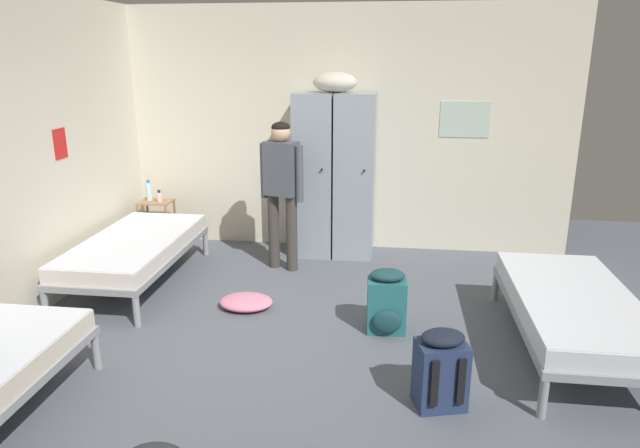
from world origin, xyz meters
The scene contains 12 objects.
ground_plane centered at (0.00, 0.00, 0.00)m, with size 8.13×8.13×0.00m, color #565B66.
room_backdrop centered at (-1.26, 1.30, 1.40)m, with size 5.20×5.11×2.80m.
locker_bank centered at (-0.09, 2.24, 0.97)m, with size 0.90×0.55×2.07m.
shelf_unit centered at (-2.24, 2.21, 0.35)m, with size 0.38×0.30×0.57m.
bed_left_rear centered at (-1.99, 1.06, 0.38)m, with size 0.90×1.90×0.49m.
bed_right centered at (1.99, 0.18, 0.38)m, with size 0.90×1.90×0.49m.
person_traveler centered at (-0.59, 1.68, 0.96)m, with size 0.48×0.30×1.59m.
water_bottle centered at (-2.32, 2.23, 0.68)m, with size 0.07×0.07×0.25m.
lotion_bottle centered at (-2.17, 2.17, 0.63)m, with size 0.06×0.06×0.14m.
backpack_teal centered at (0.55, 0.34, 0.26)m, with size 0.34×0.35×0.55m.
backpack_navy centered at (0.92, -0.68, 0.26)m, with size 0.37×0.39×0.55m.
clothes_pile_pink centered at (-0.74, 0.63, 0.06)m, with size 0.49×0.39×0.11m.
Camera 1 is at (0.56, -4.05, 2.25)m, focal length 31.87 mm.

